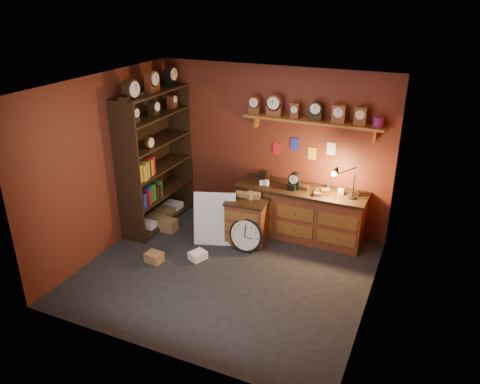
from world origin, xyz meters
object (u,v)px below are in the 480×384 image
object	(u,v)px
workbench	(301,210)
low_cabinet	(247,219)
big_round_clock	(246,235)
shelving_unit	(154,154)

from	to	relation	value
workbench	low_cabinet	distance (m)	0.90
workbench	big_round_clock	distance (m)	1.03
workbench	low_cabinet	xyz separation A→B (m)	(-0.73, -0.52, -0.07)
low_cabinet	big_round_clock	distance (m)	0.32
big_round_clock	shelving_unit	bearing A→B (deg)	170.49
shelving_unit	big_round_clock	world-z (taller)	shelving_unit
shelving_unit	workbench	xyz separation A→B (m)	(2.44, 0.49, -0.78)
shelving_unit	low_cabinet	bearing A→B (deg)	-0.82
low_cabinet	big_round_clock	world-z (taller)	low_cabinet
shelving_unit	big_round_clock	xyz separation A→B (m)	(1.81, -0.30, -0.99)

